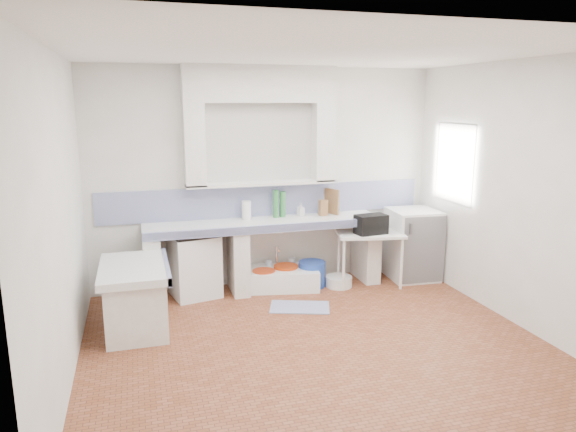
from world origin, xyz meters
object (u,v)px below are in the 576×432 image
object	(u,v)px
side_table	(369,259)
fridge	(412,244)
stove	(194,265)
sink	(280,279)

from	to	relation	value
side_table	fridge	xyz separation A→B (m)	(0.68, 0.11, 0.12)
stove	sink	world-z (taller)	stove
stove	side_table	bearing A→B (deg)	-18.44
side_table	fridge	world-z (taller)	fridge
sink	side_table	size ratio (longest dim) A/B	1.13
stove	fridge	xyz separation A→B (m)	(2.92, -0.15, 0.09)
stove	sink	xyz separation A→B (m)	(1.09, -0.04, -0.27)
side_table	fridge	size ratio (longest dim) A/B	0.89
sink	fridge	distance (m)	1.87
sink	side_table	bearing A→B (deg)	0.33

